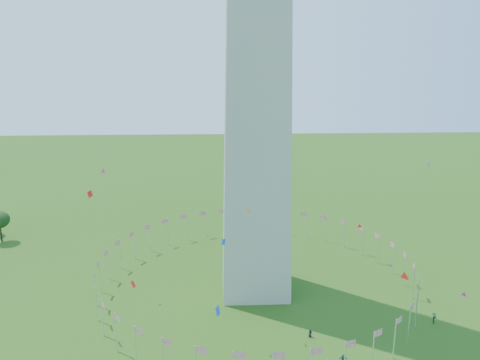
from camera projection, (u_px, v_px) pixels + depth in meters
name	position (u px, v px, depth m)	size (l,w,h in m)	color
flag_ring	(255.00, 273.00, 122.02)	(80.24, 80.24, 9.00)	silver
kites_aloft	(317.00, 265.00, 89.97)	(90.70, 67.46, 31.85)	red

